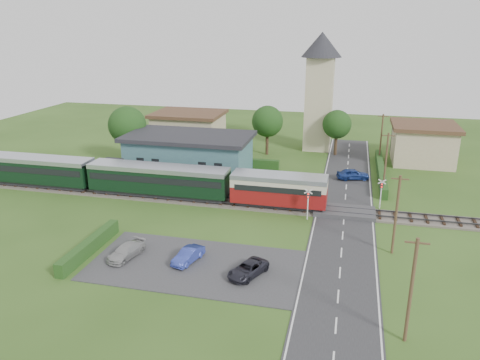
% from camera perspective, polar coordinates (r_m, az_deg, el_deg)
% --- Properties ---
extents(ground, '(120.00, 120.00, 0.00)m').
position_cam_1_polar(ground, '(48.86, 0.72, -3.95)').
color(ground, '#2D4C19').
extents(railway_track, '(76.00, 3.20, 0.49)m').
position_cam_1_polar(railway_track, '(50.63, 1.23, -3.00)').
color(railway_track, '#4C443D').
rests_on(railway_track, ground).
extents(road, '(6.00, 70.00, 0.05)m').
position_cam_1_polar(road, '(47.82, 12.53, -4.90)').
color(road, '#28282B').
rests_on(road, ground).
extents(car_park, '(17.00, 9.00, 0.08)m').
position_cam_1_polar(car_park, '(38.79, -5.49, -10.28)').
color(car_park, '#333335').
rests_on(car_park, ground).
extents(crossing_deck, '(6.20, 3.40, 0.45)m').
position_cam_1_polar(crossing_deck, '(49.60, 12.61, -3.79)').
color(crossing_deck, '#333335').
rests_on(crossing_deck, ground).
extents(platform, '(30.00, 3.00, 0.45)m').
position_cam_1_polar(platform, '(56.24, -8.07, -0.83)').
color(platform, gray).
rests_on(platform, ground).
extents(equipment_hut, '(2.30, 2.30, 2.55)m').
position_cam_1_polar(equipment_hut, '(59.10, -15.38, 1.19)').
color(equipment_hut, '#C2B491').
rests_on(equipment_hut, platform).
extents(station_building, '(16.00, 9.00, 5.30)m').
position_cam_1_polar(station_building, '(60.68, -6.19, 3.13)').
color(station_building, '#417074').
rests_on(station_building, ground).
extents(train, '(43.20, 2.90, 3.40)m').
position_cam_1_polar(train, '(54.31, -12.98, 0.34)').
color(train, '#232328').
rests_on(train, ground).
extents(church_tower, '(6.00, 6.00, 17.60)m').
position_cam_1_polar(church_tower, '(72.71, 9.72, 11.58)').
color(church_tower, '#C2B491').
rests_on(church_tower, ground).
extents(house_west, '(10.80, 8.80, 5.50)m').
position_cam_1_polar(house_west, '(75.11, -6.25, 6.19)').
color(house_west, tan).
rests_on(house_west, ground).
extents(house_east, '(8.80, 8.80, 5.50)m').
position_cam_1_polar(house_east, '(70.59, 21.39, 4.23)').
color(house_east, tan).
rests_on(house_east, ground).
extents(hedge_carpark, '(0.80, 9.00, 1.20)m').
position_cam_1_polar(hedge_carpark, '(42.33, -17.89, -7.72)').
color(hedge_carpark, '#193814').
rests_on(hedge_carpark, ground).
extents(hedge_roadside, '(0.80, 18.00, 1.20)m').
position_cam_1_polar(hedge_roadside, '(62.84, 16.80, 0.99)').
color(hedge_roadside, '#193814').
rests_on(hedge_roadside, ground).
extents(hedge_station, '(22.00, 0.80, 1.30)m').
position_cam_1_polar(hedge_station, '(65.33, -4.82, 2.43)').
color(hedge_station, '#193814').
rests_on(hedge_station, ground).
extents(tree_a, '(5.20, 5.20, 8.00)m').
position_cam_1_polar(tree_a, '(66.66, -13.59, 6.49)').
color(tree_a, '#332316').
rests_on(tree_a, ground).
extents(tree_b, '(4.60, 4.60, 7.34)m').
position_cam_1_polar(tree_b, '(69.46, 3.37, 7.14)').
color(tree_b, '#332316').
rests_on(tree_b, ground).
extents(tree_c, '(4.20, 4.20, 6.78)m').
position_cam_1_polar(tree_c, '(70.48, 11.74, 6.65)').
color(tree_c, '#332316').
rests_on(tree_c, ground).
extents(utility_pole_a, '(1.40, 0.22, 7.00)m').
position_cam_1_polar(utility_pole_a, '(30.37, 20.14, -12.42)').
color(utility_pole_a, '#473321').
rests_on(utility_pole_a, ground).
extents(utility_pole_b, '(1.40, 0.22, 7.00)m').
position_cam_1_polar(utility_pole_b, '(41.13, 18.50, -3.95)').
color(utility_pole_b, '#473321').
rests_on(utility_pole_b, ground).
extents(utility_pole_c, '(1.40, 0.22, 7.00)m').
position_cam_1_polar(utility_pole_c, '(56.26, 17.34, 2.14)').
color(utility_pole_c, '#473321').
rests_on(utility_pole_c, ground).
extents(utility_pole_d, '(1.40, 0.22, 7.00)m').
position_cam_1_polar(utility_pole_d, '(67.87, 16.82, 4.90)').
color(utility_pole_d, '#473321').
rests_on(utility_pole_d, ground).
extents(crossing_signal_near, '(0.84, 0.28, 3.28)m').
position_cam_1_polar(crossing_signal_near, '(46.79, 8.29, -2.37)').
color(crossing_signal_near, silver).
rests_on(crossing_signal_near, ground).
extents(crossing_signal_far, '(0.84, 0.28, 3.28)m').
position_cam_1_polar(crossing_signal_far, '(51.31, 16.85, -1.11)').
color(crossing_signal_far, silver).
rests_on(crossing_signal_far, ground).
extents(streetlamp_west, '(0.30, 0.30, 5.15)m').
position_cam_1_polar(streetlamp_west, '(73.26, -12.76, 5.73)').
color(streetlamp_west, '#3F3F47').
rests_on(streetlamp_west, ground).
extents(streetlamp_east, '(0.30, 0.30, 5.15)m').
position_cam_1_polar(streetlamp_east, '(72.99, 18.02, 5.23)').
color(streetlamp_east, '#3F3F47').
rests_on(streetlamp_east, ground).
extents(car_on_road, '(4.30, 2.62, 1.37)m').
position_cam_1_polar(car_on_road, '(60.42, 13.61, 0.71)').
color(car_on_road, navy).
rests_on(car_on_road, road).
extents(car_park_blue, '(2.05, 3.60, 1.12)m').
position_cam_1_polar(car_park_blue, '(39.03, -6.33, -9.12)').
color(car_park_blue, '#2C3A97').
rests_on(car_park_blue, car_park).
extents(car_park_silver, '(2.41, 4.12, 1.12)m').
position_cam_1_polar(car_park_silver, '(40.60, -13.70, -8.42)').
color(car_park_silver, '#A4A4A4').
rests_on(car_park_silver, car_park).
extents(car_park_dark, '(3.15, 4.16, 1.05)m').
position_cam_1_polar(car_park_dark, '(36.87, 0.98, -10.82)').
color(car_park_dark, '#21212A').
rests_on(car_park_dark, car_park).
extents(pedestrian_near, '(0.68, 0.48, 1.78)m').
position_cam_1_polar(pedestrian_near, '(54.19, -2.34, -0.16)').
color(pedestrian_near, gray).
rests_on(pedestrian_near, platform).
extents(pedestrian_far, '(0.73, 0.88, 1.66)m').
position_cam_1_polar(pedestrian_far, '(58.26, -13.04, 0.65)').
color(pedestrian_far, gray).
rests_on(pedestrian_far, platform).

